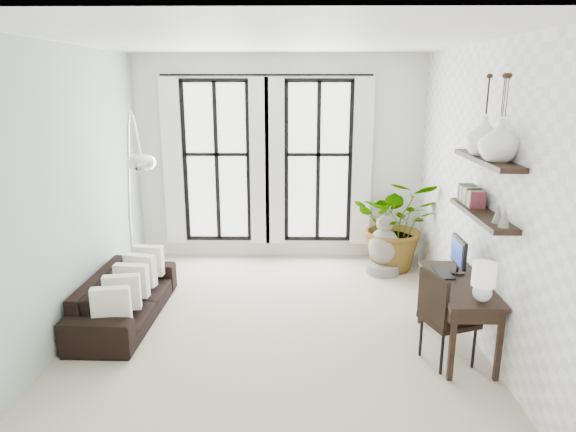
{
  "coord_description": "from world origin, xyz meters",
  "views": [
    {
      "loc": [
        0.24,
        -5.55,
        2.8
      ],
      "look_at": [
        0.16,
        0.3,
        1.25
      ],
      "focal_mm": 32.0,
      "sensor_mm": 36.0,
      "label": 1
    }
  ],
  "objects_px": {
    "sofa": "(125,297)",
    "plant": "(397,224)",
    "desk_chair": "(442,313)",
    "desk": "(460,288)",
    "buddha": "(384,249)",
    "arc_lamp": "(133,161)"
  },
  "relations": [
    {
      "from": "sofa",
      "to": "plant",
      "type": "height_order",
      "value": "plant"
    },
    {
      "from": "sofa",
      "to": "desk_chair",
      "type": "height_order",
      "value": "desk_chair"
    },
    {
      "from": "plant",
      "to": "desk",
      "type": "height_order",
      "value": "plant"
    },
    {
      "from": "desk",
      "to": "desk_chair",
      "type": "xyz_separation_m",
      "value": [
        -0.24,
        -0.23,
        -0.17
      ]
    },
    {
      "from": "plant",
      "to": "desk_chair",
      "type": "relative_size",
      "value": 1.46
    },
    {
      "from": "desk_chair",
      "to": "buddha",
      "type": "distance_m",
      "value": 2.55
    },
    {
      "from": "sofa",
      "to": "buddha",
      "type": "distance_m",
      "value": 3.71
    },
    {
      "from": "desk",
      "to": "arc_lamp",
      "type": "relative_size",
      "value": 0.53
    },
    {
      "from": "arc_lamp",
      "to": "buddha",
      "type": "distance_m",
      "value": 3.78
    },
    {
      "from": "plant",
      "to": "sofa",
      "type": "bearing_deg",
      "value": -153.39
    },
    {
      "from": "plant",
      "to": "buddha",
      "type": "xyz_separation_m",
      "value": [
        -0.22,
        -0.2,
        -0.33
      ]
    },
    {
      "from": "sofa",
      "to": "plant",
      "type": "relative_size",
      "value": 1.37
    },
    {
      "from": "sofa",
      "to": "buddha",
      "type": "xyz_separation_m",
      "value": [
        3.36,
        1.59,
        0.09
      ]
    },
    {
      "from": "sofa",
      "to": "buddha",
      "type": "bearing_deg",
      "value": -63.25
    },
    {
      "from": "desk",
      "to": "arc_lamp",
      "type": "bearing_deg",
      "value": 163.46
    },
    {
      "from": "desk_chair",
      "to": "arc_lamp",
      "type": "relative_size",
      "value": 0.4
    },
    {
      "from": "plant",
      "to": "desk_chair",
      "type": "xyz_separation_m",
      "value": [
        -0.07,
        -2.74,
        -0.15
      ]
    },
    {
      "from": "arc_lamp",
      "to": "desk_chair",
      "type": "bearing_deg",
      "value": -21.13
    },
    {
      "from": "buddha",
      "to": "desk_chair",
      "type": "bearing_deg",
      "value": -86.64
    },
    {
      "from": "sofa",
      "to": "buddha",
      "type": "relative_size",
      "value": 2.17
    },
    {
      "from": "plant",
      "to": "buddha",
      "type": "distance_m",
      "value": 0.45
    },
    {
      "from": "plant",
      "to": "desk_chair",
      "type": "height_order",
      "value": "plant"
    }
  ]
}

